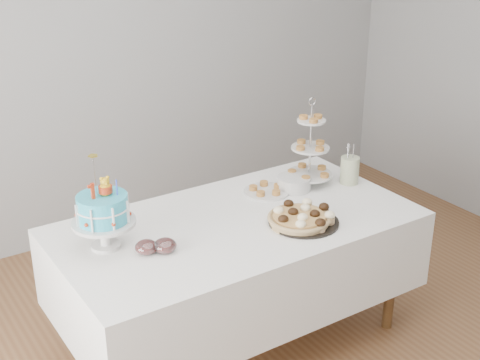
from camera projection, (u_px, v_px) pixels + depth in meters
walls at (272, 133)px, 3.08m from camera, size 5.04×4.04×2.70m
table at (237, 258)px, 3.63m from camera, size 1.92×1.02×0.77m
birthday_cake at (104, 224)px, 3.23m from camera, size 0.31×0.31×0.48m
cupcake_tray at (304, 216)px, 3.50m from camera, size 0.37×0.37×0.09m
pie at (299, 219)px, 3.49m from camera, size 0.33×0.33×0.05m
tiered_stand at (310, 148)px, 3.92m from camera, size 0.27×0.27×0.53m
plate_stack at (294, 183)px, 3.91m from camera, size 0.20×0.20×0.08m
pastry_plate at (266, 190)px, 3.87m from camera, size 0.26×0.26×0.04m
jam_bowl_a at (146, 247)px, 3.21m from camera, size 0.11×0.11×0.07m
jam_bowl_b at (165, 246)px, 3.23m from camera, size 0.11×0.11×0.07m
utensil_pitcher at (350, 169)px, 3.98m from camera, size 0.12×0.11×0.25m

